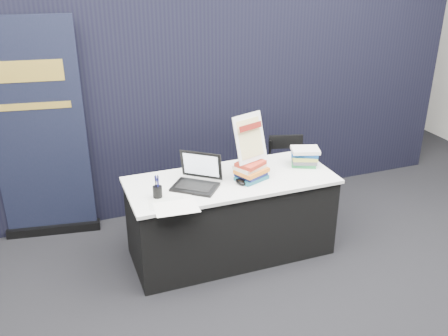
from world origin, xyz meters
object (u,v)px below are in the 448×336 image
at_px(stacking_chair, 291,173).
at_px(book_stack_short, 304,157).
at_px(book_stack_tall, 251,171).
at_px(info_sign, 250,138).
at_px(pullup_banner, 41,145).
at_px(laptop, 193,179).
at_px(display_table, 231,216).

bearing_deg(stacking_chair, book_stack_short, -89.32).
xyz_separation_m(book_stack_tall, info_sign, (0.00, 0.03, 0.28)).
relative_size(book_stack_short, pullup_banner, 0.14).
bearing_deg(book_stack_short, pullup_banner, 157.72).
bearing_deg(laptop, book_stack_tall, 32.41).
bearing_deg(pullup_banner, display_table, -23.31).
height_order(display_table, book_stack_short, book_stack_short).
distance_m(display_table, pullup_banner, 1.86).
relative_size(book_stack_short, info_sign, 0.68).
bearing_deg(stacking_chair, pullup_banner, -175.29).
relative_size(display_table, stacking_chair, 2.20).
bearing_deg(display_table, pullup_banner, 147.77).
xyz_separation_m(display_table, stacking_chair, (0.85, 0.49, 0.08)).
height_order(laptop, book_stack_short, laptop).
bearing_deg(pullup_banner, book_stack_short, -13.35).
distance_m(display_table, info_sign, 0.76).
relative_size(display_table, pullup_banner, 0.87).
bearing_deg(book_stack_tall, pullup_banner, 148.42).
distance_m(display_table, book_stack_tall, 0.49).
xyz_separation_m(laptop, info_sign, (0.50, -0.02, 0.30)).
height_order(book_stack_tall, pullup_banner, pullup_banner).
bearing_deg(info_sign, laptop, 158.05).
relative_size(info_sign, stacking_chair, 0.51).
xyz_separation_m(book_stack_tall, book_stack_short, (0.57, 0.10, -0.00)).
relative_size(book_stack_tall, pullup_banner, 0.14).
relative_size(display_table, book_stack_short, 6.37).
height_order(display_table, stacking_chair, stacking_chair).
distance_m(info_sign, pullup_banner, 1.94).
relative_size(book_stack_tall, book_stack_short, 1.06).
bearing_deg(pullup_banner, stacking_chair, -2.11).
bearing_deg(stacking_chair, display_table, -134.32).
relative_size(pullup_banner, stacking_chair, 2.53).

